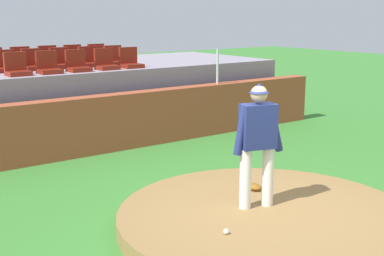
# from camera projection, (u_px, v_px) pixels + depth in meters

# --- Properties ---
(ground_plane) EXTENTS (60.00, 60.00, 0.00)m
(ground_plane) POSITION_uv_depth(u_px,v_px,m) (266.00, 227.00, 7.51)
(ground_plane) COLOR #3A7F30
(pitchers_mound) EXTENTS (4.29, 4.29, 0.24)m
(pitchers_mound) POSITION_uv_depth(u_px,v_px,m) (266.00, 219.00, 7.48)
(pitchers_mound) COLOR olive
(pitchers_mound) RESTS_ON ground_plane
(pitcher) EXTENTS (0.78, 0.40, 1.82)m
(pitcher) POSITION_uv_depth(u_px,v_px,m) (258.00, 136.00, 7.43)
(pitcher) COLOR white
(pitcher) RESTS_ON pitchers_mound
(baseball) EXTENTS (0.07, 0.07, 0.07)m
(baseball) POSITION_uv_depth(u_px,v_px,m) (226.00, 231.00, 6.68)
(baseball) COLOR white
(baseball) RESTS_ON pitchers_mound
(fielding_glove) EXTENTS (0.24, 0.33, 0.11)m
(fielding_glove) POSITION_uv_depth(u_px,v_px,m) (253.00, 187.00, 8.36)
(fielding_glove) COLOR brown
(fielding_glove) RESTS_ON pitchers_mound
(brick_barrier) EXTENTS (12.64, 0.40, 1.26)m
(brick_barrier) POSITION_uv_depth(u_px,v_px,m) (102.00, 124.00, 11.45)
(brick_barrier) COLOR #A44B2E
(brick_barrier) RESTS_ON ground_plane
(fence_post_right) EXTENTS (0.06, 0.06, 0.87)m
(fence_post_right) POSITION_uv_depth(u_px,v_px,m) (217.00, 67.00, 13.09)
(fence_post_right) COLOR silver
(fence_post_right) RESTS_ON brick_barrier
(bleacher_platform) EXTENTS (11.74, 4.06, 1.69)m
(bleacher_platform) POSITION_uv_depth(u_px,v_px,m) (55.00, 99.00, 13.47)
(bleacher_platform) COLOR gray
(bleacher_platform) RESTS_ON ground_plane
(stadium_chair_0) EXTENTS (0.48, 0.44, 0.50)m
(stadium_chair_0) POSITION_uv_depth(u_px,v_px,m) (17.00, 68.00, 11.26)
(stadium_chair_0) COLOR maroon
(stadium_chair_0) RESTS_ON bleacher_platform
(stadium_chair_1) EXTENTS (0.48, 0.44, 0.50)m
(stadium_chair_1) POSITION_uv_depth(u_px,v_px,m) (48.00, 66.00, 11.65)
(stadium_chair_1) COLOR maroon
(stadium_chair_1) RESTS_ON bleacher_platform
(stadium_chair_2) EXTENTS (0.48, 0.44, 0.50)m
(stadium_chair_2) POSITION_uv_depth(u_px,v_px,m) (77.00, 65.00, 12.05)
(stadium_chair_2) COLOR maroon
(stadium_chair_2) RESTS_ON bleacher_platform
(stadium_chair_3) EXTENTS (0.48, 0.44, 0.50)m
(stadium_chair_3) POSITION_uv_depth(u_px,v_px,m) (106.00, 63.00, 12.49)
(stadium_chair_3) COLOR maroon
(stadium_chair_3) RESTS_ON bleacher_platform
(stadium_chair_4) EXTENTS (0.48, 0.44, 0.50)m
(stadium_chair_4) POSITION_uv_depth(u_px,v_px,m) (130.00, 61.00, 12.87)
(stadium_chair_4) COLOR maroon
(stadium_chair_4) RESTS_ON bleacher_platform
(stadium_chair_5) EXTENTS (0.48, 0.44, 0.50)m
(stadium_chair_5) POSITION_uv_depth(u_px,v_px,m) (6.00, 65.00, 11.96)
(stadium_chair_5) COLOR maroon
(stadium_chair_5) RESTS_ON bleacher_platform
(stadium_chair_6) EXTENTS (0.48, 0.44, 0.50)m
(stadium_chair_6) POSITION_uv_depth(u_px,v_px,m) (33.00, 63.00, 12.38)
(stadium_chair_6) COLOR maroon
(stadium_chair_6) RESTS_ON bleacher_platform
(stadium_chair_7) EXTENTS (0.48, 0.44, 0.50)m
(stadium_chair_7) POSITION_uv_depth(u_px,v_px,m) (61.00, 62.00, 12.79)
(stadium_chair_7) COLOR maroon
(stadium_chair_7) RESTS_ON bleacher_platform
(stadium_chair_8) EXTENTS (0.48, 0.44, 0.50)m
(stadium_chair_8) POSITION_uv_depth(u_px,v_px,m) (89.00, 60.00, 13.19)
(stadium_chair_8) COLOR maroon
(stadium_chair_8) RESTS_ON bleacher_platform
(stadium_chair_9) EXTENTS (0.48, 0.44, 0.50)m
(stadium_chair_9) POSITION_uv_depth(u_px,v_px,m) (115.00, 59.00, 13.57)
(stadium_chair_9) COLOR maroon
(stadium_chair_9) RESTS_ON bleacher_platform
(stadium_chair_11) EXTENTS (0.48, 0.44, 0.50)m
(stadium_chair_11) POSITION_uv_depth(u_px,v_px,m) (22.00, 61.00, 13.06)
(stadium_chair_11) COLOR maroon
(stadium_chair_11) RESTS_ON bleacher_platform
(stadium_chair_12) EXTENTS (0.48, 0.44, 0.50)m
(stadium_chair_12) POSITION_uv_depth(u_px,v_px,m) (49.00, 59.00, 13.52)
(stadium_chair_12) COLOR maroon
(stadium_chair_12) RESTS_ON bleacher_platform
(stadium_chair_13) EXTENTS (0.48, 0.44, 0.50)m
(stadium_chair_13) POSITION_uv_depth(u_px,v_px,m) (74.00, 58.00, 13.88)
(stadium_chair_13) COLOR maroon
(stadium_chair_13) RESTS_ON bleacher_platform
(stadium_chair_14) EXTENTS (0.48, 0.44, 0.50)m
(stadium_chair_14) POSITION_uv_depth(u_px,v_px,m) (98.00, 57.00, 14.26)
(stadium_chair_14) COLOR maroon
(stadium_chair_14) RESTS_ON bleacher_platform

